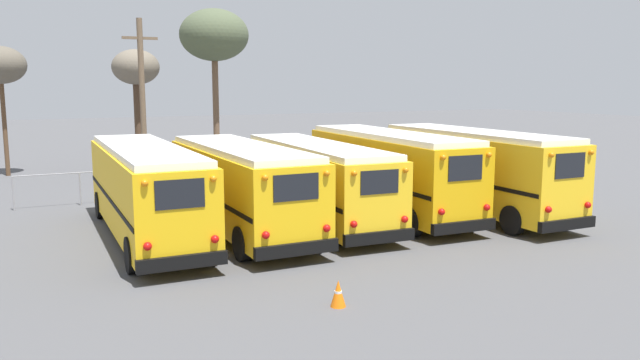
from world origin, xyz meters
TOP-DOWN VIEW (x-y plane):
  - ground_plane at (0.00, 0.00)m, footprint 160.00×160.00m
  - school_bus_0 at (-6.17, 1.16)m, footprint 2.55×10.57m
  - school_bus_1 at (-3.09, 0.57)m, footprint 2.59×9.66m
  - school_bus_2 at (-0.00, 0.99)m, footprint 2.84×10.07m
  - school_bus_3 at (3.09, 0.88)m, footprint 2.80×9.96m
  - school_bus_4 at (6.17, -0.43)m, footprint 2.52×9.76m
  - utility_pole at (-3.83, 14.02)m, footprint 1.80×0.30m
  - bare_tree_0 at (-10.45, 19.09)m, footprint 2.74×2.74m
  - bare_tree_1 at (-3.21, 19.25)m, footprint 2.80×2.80m
  - bare_tree_2 at (1.31, 18.03)m, footprint 4.19×4.19m
  - fence_line at (0.00, 8.09)m, footprint 20.41×0.06m
  - traffic_cone at (-3.47, -7.42)m, footprint 0.36×0.36m

SIDE VIEW (x-z plane):
  - ground_plane at x=0.00m, z-range 0.00..0.00m
  - traffic_cone at x=-3.47m, z-range 0.00..0.63m
  - fence_line at x=0.00m, z-range 0.28..1.70m
  - school_bus_2 at x=0.00m, z-range 0.13..3.06m
  - school_bus_1 at x=-3.09m, z-range 0.14..3.18m
  - school_bus_0 at x=-6.17m, z-range 0.14..3.22m
  - school_bus_3 at x=3.09m, z-range 0.14..3.38m
  - school_bus_4 at x=6.17m, z-range 0.14..3.43m
  - utility_pole at x=-3.83m, z-range 0.14..8.58m
  - bare_tree_1 at x=-3.21m, z-range 2.33..9.46m
  - bare_tree_0 at x=-10.45m, z-range 2.47..9.61m
  - bare_tree_2 at x=1.31m, z-range 3.15..12.75m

